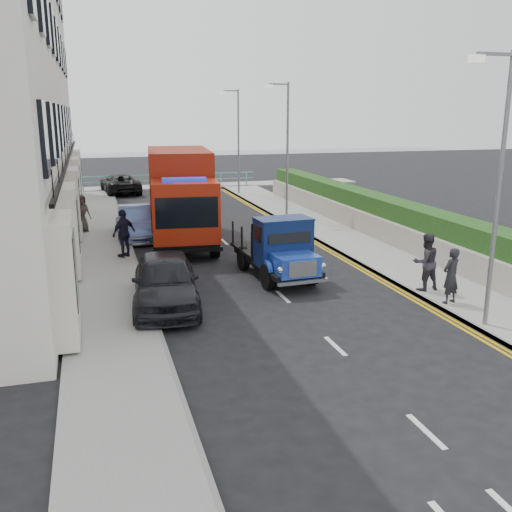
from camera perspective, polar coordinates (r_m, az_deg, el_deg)
The scene contains 21 objects.
ground at distance 16.01m, azimuth 5.02°, elevation -6.26°, with size 120.00×120.00×0.00m, color black.
pavement_west at distance 23.61m, azimuth -15.01°, elevation 0.22°, with size 2.40×38.00×0.12m, color gray.
pavement_east at distance 25.96m, azimuth 8.79°, elevation 1.80°, with size 2.60×38.00×0.12m, color gray.
promenade at distance 43.65m, azimuth -8.91°, elevation 6.83°, with size 30.00×2.50×0.12m, color gray.
sea_plane at distance 74.36m, azimuth -12.11°, elevation 9.66°, with size 120.00×120.00×0.00m, color slate.
garden_east at distance 26.66m, azimuth 12.60°, elevation 3.78°, with size 1.45×28.00×1.75m.
seafront_railing at distance 42.80m, azimuth -8.79°, elevation 7.39°, with size 13.00×0.08×1.11m.
lamp_near at distance 15.46m, azimuth 22.87°, elevation 7.22°, with size 1.23×0.18×7.00m.
lamp_mid at distance 29.62m, azimuth 2.94°, elevation 11.17°, with size 1.23×0.18×7.00m.
lamp_far at distance 39.20m, azimuth -1.95°, elevation 11.94°, with size 1.23×0.18×7.00m.
bedford_lorry at distance 19.18m, azimuth 2.55°, elevation 0.37°, with size 2.06×4.66×2.15m.
red_lorry at distance 25.04m, azimuth -7.56°, elevation 6.16°, with size 3.30×7.79×3.97m.
parked_car_front at distance 16.86m, azimuth -9.06°, elevation -2.47°, with size 1.87×4.66×1.59m, color black.
parked_car_mid at distance 26.47m, azimuth -11.83°, elevation 3.33°, with size 1.50×4.30×1.42m, color #6081CF.
parked_car_rear at distance 26.48m, azimuth -11.82°, elevation 3.21°, with size 1.82×4.47×1.30m, color silver.
seafront_car_left at distance 41.29m, azimuth -13.43°, elevation 7.08°, with size 2.29×4.98×1.38m, color black.
seafront_car_right at distance 36.76m, azimuth -6.73°, elevation 6.72°, with size 1.93×4.81×1.64m, color #9B9CA0.
pedestrian_east_near at distance 17.54m, azimuth 18.91°, elevation -1.88°, with size 0.60×0.40×1.66m, color black.
pedestrian_east_far at distance 18.59m, azimuth 16.60°, elevation -0.57°, with size 0.88×0.69×1.82m, color #302C36.
pedestrian_west_near at distance 22.49m, azimuth -13.07°, elevation 2.23°, with size 1.09×0.45×1.85m, color black.
pedestrian_west_far at distance 27.82m, azimuth -17.05°, elevation 4.12°, with size 0.85×0.56×1.75m, color #3D352C.
Camera 1 is at (-5.51, -13.95, 5.60)m, focal length 40.00 mm.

